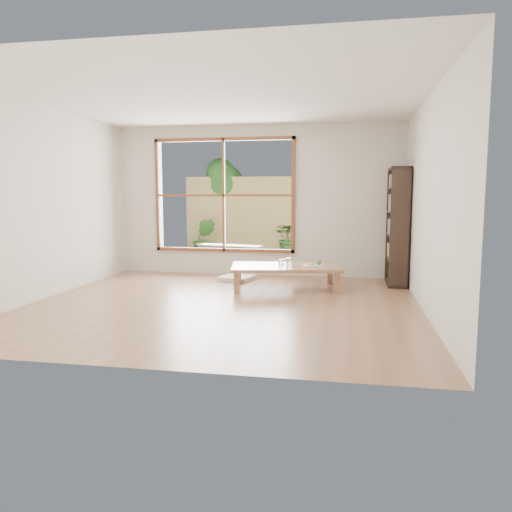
{
  "coord_description": "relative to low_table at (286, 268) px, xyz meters",
  "views": [
    {
      "loc": [
        1.59,
        -6.18,
        1.41
      ],
      "look_at": [
        0.3,
        0.69,
        0.55
      ],
      "focal_mm": 35.0,
      "sensor_mm": 36.0,
      "label": 1
    }
  ],
  "objects": [
    {
      "name": "garden_bench",
      "position": [
        -1.38,
        2.11,
        0.06
      ],
      "size": [
        1.32,
        0.64,
        0.4
      ],
      "rotation": [
        0.0,
        0.0,
        -0.22
      ],
      "color": "#30231A",
      "rests_on": "deck"
    },
    {
      "name": "glass_short",
      "position": [
        -0.08,
        0.03,
        0.08
      ],
      "size": [
        0.06,
        0.06,
        0.08
      ],
      "primitive_type": "cylinder",
      "color": "silver",
      "rests_on": "low_table"
    },
    {
      "name": "bookshelf",
      "position": [
        1.67,
        0.7,
        0.6
      ],
      "size": [
        0.29,
        0.82,
        1.83
      ],
      "primitive_type": "cube",
      "color": "#30231A",
      "rests_on": "ground"
    },
    {
      "name": "floor_cushion",
      "position": [
        -0.89,
        0.58,
        -0.27
      ],
      "size": [
        0.59,
        0.59,
        0.07
      ],
      "primitive_type": "cube",
      "rotation": [
        0.0,
        0.0,
        -0.22
      ],
      "color": "silver",
      "rests_on": "ground"
    },
    {
      "name": "shrub_left",
      "position": [
        -2.16,
        2.96,
        0.15
      ],
      "size": [
        0.53,
        0.46,
        0.88
      ],
      "primitive_type": "imported",
      "rotation": [
        0.0,
        0.0,
        0.15
      ],
      "color": "#2E6525",
      "rests_on": "deck"
    },
    {
      "name": "bamboo_fence",
      "position": [
        -1.26,
        3.36,
        0.59
      ],
      "size": [
        2.8,
        0.06,
        1.8
      ],
      "primitive_type": "cube",
      "color": "tan",
      "rests_on": "ground"
    },
    {
      "name": "ground",
      "position": [
        -0.66,
        -1.2,
        -0.31
      ],
      "size": [
        5.0,
        5.0,
        0.0
      ],
      "primitive_type": "plane",
      "color": "#9E6E4F",
      "rests_on": "ground"
    },
    {
      "name": "food_tray",
      "position": [
        0.44,
        -0.01,
        0.06
      ],
      "size": [
        0.33,
        0.25,
        0.09
      ],
      "rotation": [
        0.0,
        0.0,
        0.14
      ],
      "color": "white",
      "rests_on": "low_table"
    },
    {
      "name": "glass_mid",
      "position": [
        0.03,
        0.13,
        0.09
      ],
      "size": [
        0.06,
        0.06,
        0.09
      ],
      "primitive_type": "cylinder",
      "color": "silver",
      "rests_on": "low_table"
    },
    {
      "name": "deck",
      "position": [
        -1.26,
        2.36,
        -0.31
      ],
      "size": [
        2.8,
        2.0,
        0.05
      ],
      "primitive_type": "cube",
      "color": "#312924",
      "rests_on": "ground"
    },
    {
      "name": "garden_tree",
      "position": [
        -1.94,
        3.66,
        1.32
      ],
      "size": [
        1.04,
        0.85,
        2.22
      ],
      "color": "#4C3D2D",
      "rests_on": "ground"
    },
    {
      "name": "glass_tall",
      "position": [
        0.06,
        -0.11,
        0.11
      ],
      "size": [
        0.07,
        0.07,
        0.13
      ],
      "primitive_type": "cylinder",
      "color": "silver",
      "rests_on": "low_table"
    },
    {
      "name": "shrub_right",
      "position": [
        -0.22,
        3.18,
        0.2
      ],
      "size": [
        1.11,
        1.04,
        0.98
      ],
      "primitive_type": "imported",
      "rotation": [
        0.0,
        0.0,
        0.4
      ],
      "color": "#2E6525",
      "rests_on": "deck"
    },
    {
      "name": "glass_small",
      "position": [
        -0.05,
        0.07,
        0.08
      ],
      "size": [
        0.07,
        0.07,
        0.09
      ],
      "primitive_type": "cylinder",
      "color": "silver",
      "rests_on": "low_table"
    },
    {
      "name": "low_table",
      "position": [
        0.0,
        0.0,
        0.0
      ],
      "size": [
        1.75,
        1.19,
        0.35
      ],
      "rotation": [
        0.0,
        0.0,
        0.18
      ],
      "color": "#966849",
      "rests_on": "ground"
    }
  ]
}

